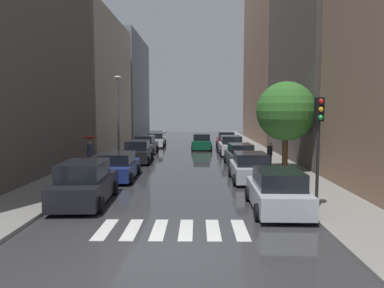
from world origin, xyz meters
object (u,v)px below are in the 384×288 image
(parked_car_left_second, at_px, (118,167))
(parked_car_left_third, at_px, (138,152))
(parked_car_left_fifth, at_px, (156,140))
(pedestrian_foreground, at_px, (90,145))
(parked_car_left_fourth, at_px, (145,145))
(parked_car_right_second, at_px, (250,168))
(traffic_light_right_corner, at_px, (319,128))
(parked_car_right_fourth, at_px, (231,146))
(pedestrian_near_tree, at_px, (270,154))
(street_tree_right, at_px, (286,111))
(parked_car_right_nearest, at_px, (277,191))
(car_midroad, at_px, (201,142))
(lamp_post_left, at_px, (118,111))
(parked_car_right_third, at_px, (240,155))
(parked_car_left_nearest, at_px, (85,184))
(parked_car_right_fifth, at_px, (226,141))

(parked_car_left_second, height_order, parked_car_left_third, parked_car_left_third)
(parked_car_left_fifth, distance_m, pedestrian_foreground, 16.56)
(parked_car_left_fourth, height_order, parked_car_right_second, parked_car_left_fourth)
(pedestrian_foreground, height_order, traffic_light_right_corner, traffic_light_right_corner)
(parked_car_right_fourth, xyz_separation_m, traffic_light_right_corner, (1.62, -18.74, 2.48))
(parked_car_left_second, relative_size, pedestrian_near_tree, 2.82)
(parked_car_left_fifth, bearing_deg, street_tree_right, -150.63)
(parked_car_right_nearest, distance_m, parked_car_right_second, 6.05)
(parked_car_right_nearest, distance_m, car_midroad, 23.31)
(parked_car_left_third, xyz_separation_m, car_midroad, (4.98, 9.74, -0.03))
(parked_car_right_fourth, height_order, street_tree_right, street_tree_right)
(pedestrian_near_tree, xyz_separation_m, lamp_post_left, (-11.25, 5.04, 2.95))
(parked_car_left_fifth, bearing_deg, car_midroad, -120.84)
(parked_car_right_third, xyz_separation_m, lamp_post_left, (-9.46, 3.35, 3.22))
(parked_car_left_nearest, distance_m, parked_car_left_fourth, 18.17)
(parked_car_right_second, relative_size, traffic_light_right_corner, 0.95)
(parked_car_left_fifth, xyz_separation_m, parked_car_right_second, (7.52, -19.91, 0.03))
(parked_car_right_fifth, height_order, car_midroad, parked_car_right_fifth)
(parked_car_left_fourth, bearing_deg, street_tree_right, -132.67)
(parked_car_right_second, relative_size, car_midroad, 0.88)
(parked_car_left_fourth, height_order, traffic_light_right_corner, traffic_light_right_corner)
(street_tree_right, bearing_deg, parked_car_right_third, 130.67)
(parked_car_left_fourth, distance_m, pedestrian_near_tree, 13.19)
(parked_car_right_fifth, bearing_deg, parked_car_left_nearest, 162.29)
(parked_car_left_second, bearing_deg, parked_car_right_nearest, -132.08)
(parked_car_left_third, bearing_deg, parked_car_left_nearest, 176.60)
(parked_car_right_second, height_order, street_tree_right, street_tree_right)
(parked_car_left_third, bearing_deg, parked_car_right_nearest, -152.37)
(parked_car_right_second, bearing_deg, traffic_light_right_corner, -165.13)
(parked_car_left_third, bearing_deg, parked_car_right_fourth, -58.45)
(parked_car_left_nearest, xyz_separation_m, street_tree_right, (10.39, 7.95, 3.06))
(parked_car_right_third, xyz_separation_m, pedestrian_near_tree, (1.79, -1.69, 0.28))
(parked_car_left_third, relative_size, traffic_light_right_corner, 1.02)
(pedestrian_foreground, xyz_separation_m, traffic_light_right_corner, (11.69, -9.89, 1.55))
(parked_car_right_third, bearing_deg, parked_car_left_second, 122.10)
(street_tree_right, relative_size, lamp_post_left, 0.86)
(traffic_light_right_corner, xyz_separation_m, lamp_post_left, (-11.00, 15.56, 0.68))
(street_tree_right, bearing_deg, parked_car_right_second, -131.87)
(parked_car_right_nearest, height_order, parked_car_right_second, parked_car_right_nearest)
(parked_car_left_third, distance_m, car_midroad, 10.94)
(parked_car_right_fifth, bearing_deg, pedestrian_foreground, 146.27)
(parked_car_right_fourth, relative_size, traffic_light_right_corner, 1.02)
(parked_car_left_fifth, xyz_separation_m, parked_car_right_third, (7.65, -14.02, 0.01))
(parked_car_left_second, xyz_separation_m, parked_car_left_fourth, (-0.19, 12.60, 0.05))
(parked_car_left_third, relative_size, pedestrian_near_tree, 2.62)
(parked_car_left_nearest, bearing_deg, parked_car_left_third, -3.64)
(parked_car_right_fourth, distance_m, pedestrian_foreground, 13.44)
(parked_car_left_fifth, distance_m, traffic_light_right_corner, 27.92)
(parked_car_left_fourth, relative_size, parked_car_right_second, 1.02)
(pedestrian_near_tree, bearing_deg, parked_car_right_second, -74.03)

